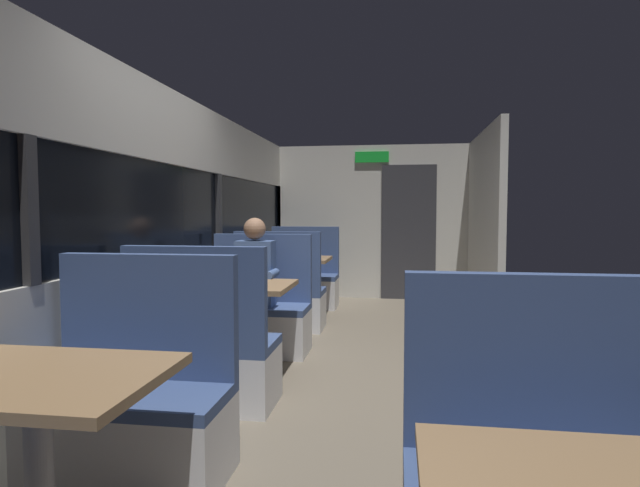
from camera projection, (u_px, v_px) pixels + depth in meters
The scene contains 13 objects.
ground_plane at pixel (343, 392), 3.88m from camera, with size 3.30×9.20×0.02m, color #665B4C.
carriage_window_panel_left at pixel (154, 239), 4.02m from camera, with size 0.09×8.48×2.30m.
carriage_end_bulkhead at pixel (376, 223), 7.94m from camera, with size 2.90×0.11×2.30m.
carriage_aisle_panel_right at pixel (484, 225), 6.55m from camera, with size 0.08×2.40×2.30m, color beige.
dining_table_near_window at pixel (37, 400), 1.90m from camera, with size 0.90×0.70×0.74m.
bench_near_window_facing_entry at pixel (134, 412), 2.61m from camera, with size 0.95×0.50×1.10m.
dining_table_mid_window at pixel (235, 296), 4.23m from camera, with size 0.90×0.70×0.74m.
bench_mid_window_facing_end at pixel (204, 358), 3.56m from camera, with size 0.95×0.50×1.10m.
bench_mid_window_facing_entry at pixel (259, 317), 4.94m from camera, with size 0.95×0.50×1.10m.
dining_table_far_window at pixel (293, 266), 6.55m from camera, with size 0.90×0.70×0.74m.
bench_far_window_facing_end at pixel (281, 300), 5.88m from camera, with size 0.95×0.50×1.10m.
bench_far_window_facing_entry at pixel (303, 283), 7.26m from camera, with size 0.95×0.50×1.10m.
seated_passenger at pixel (256, 296), 4.85m from camera, with size 0.47×0.55×1.26m.
Camera 1 is at (0.39, -3.78, 1.33)m, focal length 29.57 mm.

